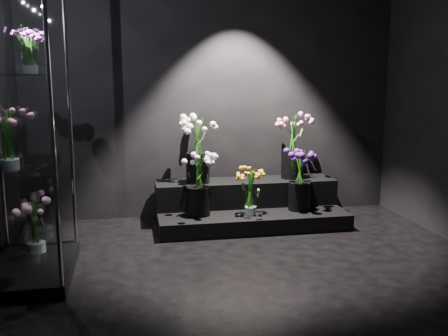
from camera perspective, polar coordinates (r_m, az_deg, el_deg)
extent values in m
plane|color=black|center=(3.77, 4.11, -13.25)|extent=(4.00, 4.00, 0.00)
plane|color=black|center=(5.41, -1.13, 9.24)|extent=(4.00, 0.00, 4.00)
plane|color=black|center=(1.61, 23.20, 5.65)|extent=(4.00, 0.00, 4.00)
cube|color=black|center=(5.20, 3.00, -5.58)|extent=(1.91, 0.85, 0.16)
cube|color=black|center=(5.35, 2.49, -2.77)|extent=(1.91, 0.42, 0.27)
cube|color=black|center=(4.18, -21.08, -10.77)|extent=(0.61, 1.01, 0.10)
cube|color=white|center=(3.97, -21.84, 0.24)|extent=(0.55, 0.95, 0.01)
cube|color=white|center=(3.91, -22.50, 9.78)|extent=(0.55, 0.95, 0.01)
cylinder|color=white|center=(4.94, 3.05, -4.04)|extent=(0.12, 0.12, 0.24)
cylinder|color=black|center=(4.93, -2.93, -3.79)|extent=(0.23, 0.23, 0.29)
cylinder|color=black|center=(5.18, 8.61, -3.18)|extent=(0.23, 0.23, 0.29)
cylinder|color=black|center=(5.17, -3.00, 0.04)|extent=(0.25, 0.25, 0.31)
cylinder|color=black|center=(5.44, 7.81, 0.43)|extent=(0.24, 0.24, 0.30)
cylinder|color=white|center=(3.75, -23.32, 1.44)|extent=(0.13, 0.13, 0.23)
cylinder|color=white|center=(4.08, -21.34, 11.29)|extent=(0.13, 0.13, 0.19)
cylinder|color=white|center=(4.35, -20.74, -7.48)|extent=(0.16, 0.16, 0.25)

